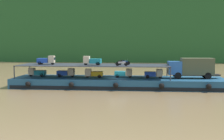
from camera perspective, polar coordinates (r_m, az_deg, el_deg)
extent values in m
plane|color=olive|center=(48.43, 1.10, -3.19)|extent=(400.00, 400.00, 0.00)
cube|color=#235628|center=(122.70, 3.94, 9.60)|extent=(141.75, 24.55, 33.68)
cube|color=navy|center=(48.33, 1.10, -2.31)|extent=(32.50, 7.35, 1.50)
cube|color=black|center=(44.73, 0.72, -3.42)|extent=(31.85, 0.06, 0.50)
sphere|color=black|center=(47.38, -15.18, -2.51)|extent=(0.77, 0.77, 0.77)
sphere|color=black|center=(45.48, -7.49, -2.69)|extent=(0.77, 0.77, 0.77)
sphere|color=black|center=(44.45, 0.70, -2.82)|extent=(0.77, 0.77, 0.77)
sphere|color=black|center=(44.37, 9.10, -2.90)|extent=(0.77, 0.77, 0.77)
sphere|color=black|center=(45.23, 17.36, -2.91)|extent=(0.77, 0.77, 0.77)
cube|color=#285BA3|center=(48.35, 11.40, 0.39)|extent=(2.10, 2.28, 2.00)
cube|color=#192833|center=(48.18, 10.20, 0.81)|extent=(0.15, 1.84, 0.60)
cube|color=#474C33|center=(48.95, 15.35, 0.66)|extent=(4.91, 2.53, 2.50)
cube|color=black|center=(49.06, 15.31, -0.85)|extent=(6.86, 1.71, 0.20)
cylinder|color=black|center=(49.50, 11.67, -0.79)|extent=(1.01, 0.33, 1.00)
cylinder|color=black|center=(47.52, 12.04, -1.03)|extent=(1.01, 0.33, 1.00)
cylinder|color=black|center=(50.37, 16.66, -0.79)|extent=(1.01, 0.33, 1.00)
cylinder|color=black|center=(48.42, 17.23, -1.03)|extent=(1.01, 0.33, 1.00)
cylinder|color=#2D333D|center=(51.32, 10.08, 0.00)|extent=(0.16, 0.16, 2.00)
cylinder|color=#2D333D|center=(44.97, 10.69, -0.70)|extent=(0.16, 0.16, 2.00)
cylinder|color=#2D333D|center=(54.65, -14.89, 0.21)|extent=(0.16, 0.16, 2.00)
cylinder|color=#2D333D|center=(48.74, -17.53, -0.41)|extent=(0.16, 0.16, 2.00)
cube|color=#2D333D|center=(48.51, -3.37, 0.91)|extent=(23.30, 6.55, 0.10)
cube|color=teal|center=(51.31, -13.04, -0.47)|extent=(1.72, 1.23, 0.70)
cube|color=beige|center=(51.74, -14.52, -0.23)|extent=(0.92, 1.01, 1.10)
cube|color=#19232D|center=(51.89, -15.01, -0.11)|extent=(0.05, 0.85, 0.38)
cylinder|color=black|center=(51.84, -14.66, -0.83)|extent=(0.56, 0.15, 0.56)
cylinder|color=black|center=(51.73, -12.43, -0.80)|extent=(0.56, 0.15, 0.56)
cylinder|color=black|center=(50.72, -12.79, -0.92)|extent=(0.56, 0.15, 0.56)
cube|color=#1E47B7|center=(50.12, -9.03, -0.53)|extent=(1.76, 1.29, 0.70)
cube|color=beige|center=(49.69, -7.50, -0.32)|extent=(0.95, 1.05, 1.10)
cube|color=#19232D|center=(49.55, -6.98, -0.20)|extent=(0.08, 0.85, 0.38)
cylinder|color=black|center=(49.70, -7.32, -0.96)|extent=(0.57, 0.17, 0.56)
cylinder|color=black|center=(49.77, -9.65, -0.98)|extent=(0.57, 0.17, 0.56)
cylinder|color=black|center=(50.77, -9.28, -0.86)|extent=(0.57, 0.17, 0.56)
cube|color=gold|center=(48.20, -2.73, -0.69)|extent=(1.72, 1.23, 0.70)
cube|color=beige|center=(48.38, -4.38, -0.44)|extent=(0.92, 1.02, 1.10)
cube|color=#19232D|center=(48.45, -4.93, -0.30)|extent=(0.05, 0.85, 0.38)
cylinder|color=black|center=(48.46, -4.55, -1.08)|extent=(0.56, 0.15, 0.56)
cylinder|color=black|center=(48.71, -2.19, -1.04)|extent=(0.56, 0.15, 0.56)
cylinder|color=black|center=(47.66, -2.34, -1.17)|extent=(0.56, 0.15, 0.56)
cube|color=teal|center=(48.60, 1.49, -0.64)|extent=(1.73, 1.25, 0.70)
cube|color=#C6B793|center=(48.54, 3.14, -0.41)|extent=(0.93, 1.03, 1.10)
cube|color=#19232D|center=(48.53, 3.69, -0.29)|extent=(0.06, 0.85, 0.38)
cylinder|color=black|center=(48.59, 3.31, -1.06)|extent=(0.56, 0.16, 0.56)
cylinder|color=black|center=(48.13, 0.98, -1.11)|extent=(0.56, 0.16, 0.56)
cylinder|color=black|center=(49.18, 1.05, -0.98)|extent=(0.56, 0.16, 0.56)
cube|color=#1E47B7|center=(48.03, 7.02, -0.74)|extent=(1.73, 1.24, 0.70)
cube|color=#C6B793|center=(48.10, 8.69, -0.51)|extent=(0.92, 1.02, 1.10)
cube|color=#19232D|center=(48.12, 9.25, -0.38)|extent=(0.06, 0.85, 0.38)
cylinder|color=black|center=(48.16, 8.86, -1.16)|extent=(0.56, 0.15, 0.56)
cylinder|color=black|center=(47.52, 6.56, -1.22)|extent=(0.56, 0.15, 0.56)
cylinder|color=black|center=(48.58, 6.51, -1.08)|extent=(0.56, 0.15, 0.56)
cube|color=#1E47B7|center=(50.27, -12.57, 1.72)|extent=(1.75, 1.27, 0.70)
cube|color=beige|center=(49.90, -11.03, 1.95)|extent=(0.94, 1.04, 1.10)
cube|color=#19232D|center=(49.78, -10.50, 2.08)|extent=(0.08, 0.85, 0.38)
cylinder|color=black|center=(49.90, -10.85, 1.32)|extent=(0.57, 0.16, 0.56)
cylinder|color=black|center=(49.90, -13.17, 1.28)|extent=(0.57, 0.16, 0.56)
cylinder|color=black|center=(50.91, -12.84, 1.36)|extent=(0.57, 0.16, 0.56)
cube|color=teal|center=(47.66, -3.04, 1.66)|extent=(1.72, 1.23, 0.70)
cube|color=beige|center=(47.91, -4.69, 1.91)|extent=(0.92, 1.02, 1.10)
cube|color=#19232D|center=(48.00, -5.24, 2.04)|extent=(0.05, 0.85, 0.38)
cylinder|color=black|center=(47.97, -4.86, 1.25)|extent=(0.56, 0.15, 0.56)
cylinder|color=black|center=(48.14, -2.46, 1.28)|extent=(0.56, 0.15, 0.56)
cylinder|color=black|center=(47.10, -2.66, 1.20)|extent=(0.56, 0.15, 0.56)
cylinder|color=black|center=(46.07, 2.62, 1.14)|extent=(0.61, 0.18, 0.60)
cylinder|color=black|center=(45.99, 1.00, 1.14)|extent=(0.61, 0.18, 0.60)
cube|color=#B7B7BC|center=(46.01, 1.81, 1.41)|extent=(1.12, 0.34, 0.28)
cube|color=black|center=(45.99, 1.50, 1.63)|extent=(0.62, 0.28, 0.12)
cylinder|color=#B2B2B7|center=(46.03, 2.50, 1.82)|extent=(0.11, 0.55, 0.04)
cylinder|color=black|center=(48.02, 2.97, 1.29)|extent=(0.61, 0.18, 0.60)
cylinder|color=black|center=(47.93, 1.42, 1.29)|extent=(0.61, 0.18, 0.60)
cube|color=#1E4C99|center=(47.96, 2.20, 1.55)|extent=(1.12, 0.34, 0.28)
cube|color=black|center=(47.93, 1.90, 1.77)|extent=(0.62, 0.28, 0.12)
cylinder|color=#B2B2B7|center=(47.98, 2.86, 1.95)|extent=(0.11, 0.55, 0.04)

